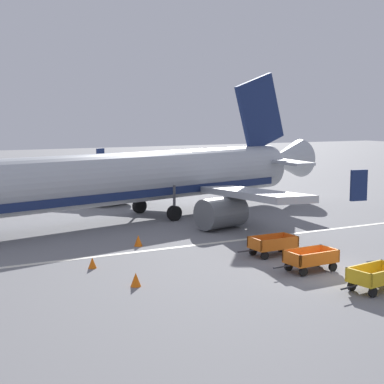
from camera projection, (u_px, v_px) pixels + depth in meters
name	position (u px, v px, depth m)	size (l,w,h in m)	color
ground_plane	(325.00, 272.00, 28.75)	(220.00, 220.00, 0.00)	slate
apron_stripe	(236.00, 240.00, 35.99)	(120.00, 0.36, 0.01)	silver
airplane	(140.00, 178.00, 43.08)	(37.38, 30.23, 11.34)	#B2B7BC
baggage_cart_second_in_row	(376.00, 277.00, 25.70)	(3.62, 1.71, 1.07)	gold
baggage_cart_third_in_row	(311.00, 259.00, 28.88)	(3.57, 1.46, 1.07)	orange
baggage_cart_fourth_in_row	(273.00, 245.00, 32.08)	(3.55, 1.41, 1.07)	orange
traffic_cone_near_plane	(92.00, 263.00, 29.46)	(0.43, 0.43, 0.56)	orange
traffic_cone_mid_apron	(136.00, 279.00, 26.32)	(0.48, 0.48, 0.64)	orange
traffic_cone_by_carts	(138.00, 241.00, 34.41)	(0.50, 0.50, 0.66)	orange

